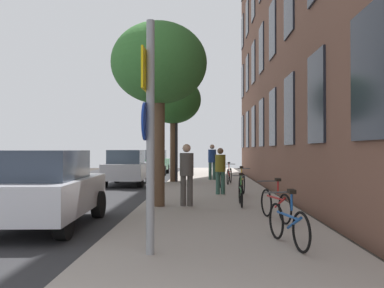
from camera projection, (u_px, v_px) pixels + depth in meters
The scene contains 19 objects.
ground_plane at pixel (125, 191), 16.79m from camera, with size 41.80×41.80×0.00m, color #332D28.
road_asphalt at pixel (73, 191), 16.85m from camera, with size 7.00×38.00×0.01m, color #2D2D30.
sidewalk at pixel (212, 190), 16.69m from camera, with size 4.20×38.00×0.12m, color #9E9389.
sign_post at pixel (149, 124), 6.14m from camera, with size 0.16×0.60×3.42m.
traffic_light at pixel (174, 126), 20.11m from camera, with size 0.43×0.24×3.92m.
tree_near at pixel (159, 65), 11.40m from camera, with size 2.60×2.60×4.98m.
tree_far at pixel (173, 100), 20.20m from camera, with size 2.70×2.70×5.08m.
bicycle_0 at pixel (288, 224), 6.67m from camera, with size 0.49×1.57×0.90m.
bicycle_1 at pixel (275, 204), 9.06m from camera, with size 0.53×1.61×0.92m.
bicycle_2 at pixel (241, 193), 11.47m from camera, with size 0.42×1.57×0.89m.
bicycle_3 at pixel (242, 184), 13.87m from camera, with size 0.50×1.77×0.99m.
bicycle_4 at pixel (222, 180), 16.28m from camera, with size 0.42×1.65×0.93m.
bicycle_5 at pixel (229, 175), 18.67m from camera, with size 0.47×1.67×0.98m.
pedestrian_0 at pixel (187, 171), 11.39m from camera, with size 0.40×0.40×1.68m.
pedestrian_1 at pixel (220, 168), 14.39m from camera, with size 0.47×0.47×1.59m.
pedestrian_2 at pixel (212, 159), 21.45m from camera, with size 0.48×0.48×1.80m.
car_0 at pixel (42, 188), 8.82m from camera, with size 2.08×4.01×1.62m.
car_1 at pixel (128, 167), 19.44m from camera, with size 1.85×4.33×1.62m.
car_2 at pixel (154, 162), 27.68m from camera, with size 1.76×3.95×1.62m.
Camera 1 is at (0.77, -1.73, 1.64)m, focal length 39.32 mm.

